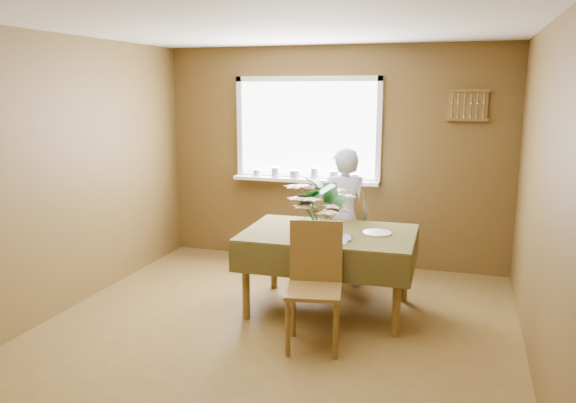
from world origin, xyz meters
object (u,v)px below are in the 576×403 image
(chair_near, at_px, (315,279))
(flower_bouquet, at_px, (320,205))
(dining_table, at_px, (329,241))
(chair_far, at_px, (341,229))
(seated_woman, at_px, (344,217))

(chair_near, distance_m, flower_bouquet, 0.71)
(dining_table, distance_m, chair_near, 0.72)
(dining_table, relative_size, flower_bouquet, 3.02)
(chair_near, bearing_deg, chair_far, 84.31)
(dining_table, relative_size, seated_woman, 1.09)
(seated_woman, bearing_deg, flower_bouquet, 74.69)
(flower_bouquet, bearing_deg, chair_near, -79.64)
(chair_far, relative_size, flower_bouquet, 2.03)
(dining_table, height_order, chair_far, chair_far)
(chair_far, distance_m, flower_bouquet, 1.13)
(dining_table, xyz_separation_m, chair_far, (-0.07, 0.81, -0.09))
(chair_far, bearing_deg, seated_woman, 105.87)
(dining_table, distance_m, flower_bouquet, 0.44)
(chair_far, bearing_deg, chair_near, 84.73)
(chair_far, height_order, seated_woman, seated_woman)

